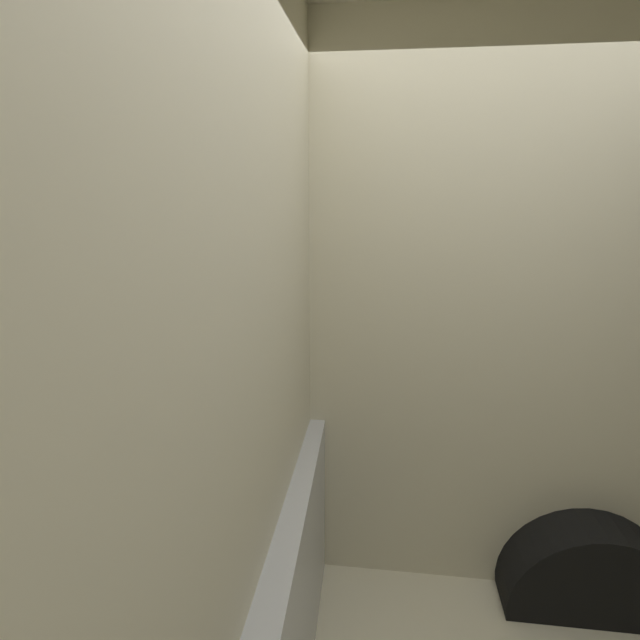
{
  "coord_description": "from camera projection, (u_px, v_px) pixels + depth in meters",
  "views": [
    {
      "loc": [
        -0.02,
        -1.43,
        2.04
      ],
      "look_at": [
        -0.27,
        1.15,
        1.33
      ],
      "focal_mm": 28.0,
      "sensor_mm": 36.0,
      "label": 1
    }
  ],
  "objects": [
    {
      "name": "building_facade",
      "position": [
        372.0,
        115.0,
        5.98
      ],
      "size": [
        24.0,
        0.3,
        5.69
      ],
      "color": "gray",
      "rests_on": "ground_plane"
    },
    {
      "name": "sidewalk",
      "position": [
        365.0,
        439.0,
        4.0
      ],
      "size": [
        24.0,
        2.8,
        0.14
      ],
      "color": "#9E9B96",
      "rests_on": "ground_plane"
    },
    {
      "name": "parking_meter",
      "position": [
        320.0,
        329.0,
        2.7
      ],
      "size": [
        0.22,
        0.15,
        1.66
      ],
      "color": "gray",
      "rests_on": "sidewalk"
    }
  ]
}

